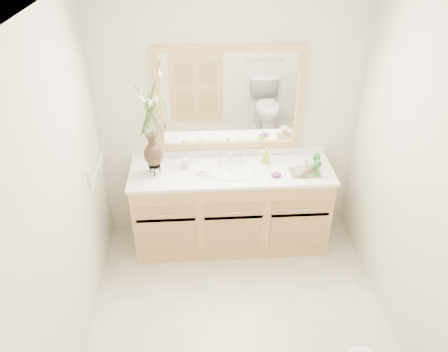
{
  "coord_description": "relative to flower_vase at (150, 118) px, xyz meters",
  "views": [
    {
      "loc": [
        -0.28,
        -2.33,
        2.9
      ],
      "look_at": [
        -0.09,
        0.65,
        1.01
      ],
      "focal_mm": 35.0,
      "sensor_mm": 36.0,
      "label": 1
    }
  ],
  "objects": [
    {
      "name": "switch_plate",
      "position": [
        -0.5,
        -0.25,
        -0.39
      ],
      "size": [
        0.02,
        0.12,
        0.12
      ],
      "primitive_type": "cube",
      "color": "white",
      "rests_on": "wall_left"
    },
    {
      "name": "wall_back",
      "position": [
        0.69,
        0.29,
        -0.17
      ],
      "size": [
        2.4,
        0.02,
        2.4
      ],
      "primitive_type": "cube",
      "color": "beige",
      "rests_on": "floor"
    },
    {
      "name": "purple_dish",
      "position": [
        1.07,
        -0.12,
        -0.53
      ],
      "size": [
        0.1,
        0.09,
        0.03
      ],
      "primitive_type": "ellipsoid",
      "rotation": [
        0.0,
        0.0,
        0.13
      ],
      "color": "#5F256F",
      "rests_on": "counter"
    },
    {
      "name": "tray",
      "position": [
        1.34,
        -0.08,
        -0.54
      ],
      "size": [
        0.27,
        0.18,
        0.01
      ],
      "primitive_type": "cube",
      "rotation": [
        0.0,
        0.0,
        -0.03
      ],
      "color": "brown",
      "rests_on": "counter"
    },
    {
      "name": "wall_right",
      "position": [
        1.89,
        -1.01,
        -0.17
      ],
      "size": [
        0.02,
        2.6,
        2.4
      ],
      "primitive_type": "cube",
      "color": "beige",
      "rests_on": "floor"
    },
    {
      "name": "ceiling",
      "position": [
        0.69,
        -1.01,
        1.03
      ],
      "size": [
        2.4,
        2.6,
        0.02
      ],
      "primitive_type": "cube",
      "color": "white",
      "rests_on": "wall_back"
    },
    {
      "name": "flower_vase",
      "position": [
        0.0,
        0.0,
        0.0
      ],
      "size": [
        0.2,
        0.2,
        0.8
      ],
      "rotation": [
        0.0,
        0.0,
        0.02
      ],
      "color": "black",
      "rests_on": "counter"
    },
    {
      "name": "floor",
      "position": [
        0.69,
        -1.01,
        -1.37
      ],
      "size": [
        2.6,
        2.6,
        0.0
      ],
      "primitive_type": "plane",
      "color": "beige",
      "rests_on": "ground"
    },
    {
      "name": "mug_left",
      "position": [
        1.28,
        -0.13,
        -0.49
      ],
      "size": [
        0.12,
        0.11,
        0.09
      ],
      "primitive_type": "imported",
      "rotation": [
        0.0,
        0.0,
        -0.44
      ],
      "color": "beige",
      "rests_on": "tray"
    },
    {
      "name": "mirror",
      "position": [
        0.69,
        0.27,
        0.03
      ],
      "size": [
        1.32,
        0.04,
        0.97
      ],
      "color": "white",
      "rests_on": "wall_back"
    },
    {
      "name": "sink",
      "position": [
        0.69,
        -0.01,
        -0.6
      ],
      "size": [
        0.38,
        0.34,
        0.23
      ],
      "color": "white",
      "rests_on": "counter"
    },
    {
      "name": "wall_left",
      "position": [
        -0.51,
        -1.01,
        -0.17
      ],
      "size": [
        0.02,
        2.6,
        2.4
      ],
      "primitive_type": "cube",
      "color": "beige",
      "rests_on": "floor"
    },
    {
      "name": "soap_dish",
      "position": [
        0.42,
        -0.03,
        -0.53
      ],
      "size": [
        0.11,
        0.11,
        0.03
      ],
      "color": "beige",
      "rests_on": "counter"
    },
    {
      "name": "vanity",
      "position": [
        0.69,
        0.0,
        -0.97
      ],
      "size": [
        1.8,
        0.55,
        0.8
      ],
      "color": "#D5B568",
      "rests_on": "floor"
    },
    {
      "name": "goblet_front",
      "position": [
        1.43,
        -0.13,
        -0.43
      ],
      "size": [
        0.07,
        0.07,
        0.15
      ],
      "color": "#246E27",
      "rests_on": "tray"
    },
    {
      "name": "soap_bottle",
      "position": [
        1.01,
        0.12,
        -0.47
      ],
      "size": [
        0.07,
        0.07,
        0.15
      ],
      "primitive_type": "imported",
      "rotation": [
        0.0,
        0.0,
        -0.06
      ],
      "color": "#9ED231",
      "rests_on": "counter"
    },
    {
      "name": "mug_right",
      "position": [
        1.37,
        -0.06,
        -0.48
      ],
      "size": [
        0.13,
        0.12,
        0.1
      ],
      "primitive_type": "imported",
      "rotation": [
        0.0,
        0.0,
        0.51
      ],
      "color": "beige",
      "rests_on": "tray"
    },
    {
      "name": "tumbler",
      "position": [
        0.27,
        0.08,
        -0.5
      ],
      "size": [
        0.07,
        0.07,
        0.09
      ],
      "primitive_type": "cylinder",
      "color": "beige",
      "rests_on": "counter"
    },
    {
      "name": "counter",
      "position": [
        0.69,
        0.0,
        -0.56
      ],
      "size": [
        1.84,
        0.57,
        0.03
      ],
      "primitive_type": "cube",
      "color": "white",
      "rests_on": "vanity"
    },
    {
      "name": "goblet_back",
      "position": [
        1.44,
        -0.02,
        -0.43
      ],
      "size": [
        0.07,
        0.07,
        0.15
      ],
      "color": "#246E27",
      "rests_on": "tray"
    }
  ]
}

